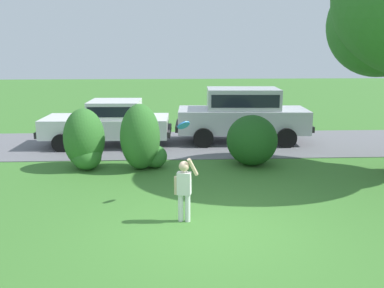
{
  "coord_description": "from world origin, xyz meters",
  "views": [
    {
      "loc": [
        -0.76,
        -7.53,
        3.32
      ],
      "look_at": [
        -0.25,
        2.51,
        1.1
      ],
      "focal_mm": 41.08,
      "sensor_mm": 36.0,
      "label": 1
    }
  ],
  "objects_px": {
    "parked_sedan": "(109,121)",
    "child_thrower": "(184,186)",
    "parked_suv": "(242,112)",
    "frisbee": "(184,125)"
  },
  "relations": [
    {
      "from": "parked_suv",
      "to": "frisbee",
      "type": "height_order",
      "value": "parked_suv"
    },
    {
      "from": "parked_sedan",
      "to": "child_thrower",
      "type": "distance_m",
      "value": 7.26
    },
    {
      "from": "parked_suv",
      "to": "frisbee",
      "type": "distance_m",
      "value": 6.48
    },
    {
      "from": "parked_sedan",
      "to": "parked_suv",
      "type": "height_order",
      "value": "parked_suv"
    },
    {
      "from": "child_thrower",
      "to": "parked_sedan",
      "type": "bearing_deg",
      "value": 108.79
    },
    {
      "from": "parked_suv",
      "to": "child_thrower",
      "type": "bearing_deg",
      "value": -107.69
    },
    {
      "from": "parked_sedan",
      "to": "child_thrower",
      "type": "relative_size",
      "value": 3.47
    },
    {
      "from": "parked_sedan",
      "to": "frisbee",
      "type": "distance_m",
      "value": 6.22
    },
    {
      "from": "parked_suv",
      "to": "child_thrower",
      "type": "distance_m",
      "value": 7.58
    },
    {
      "from": "child_thrower",
      "to": "frisbee",
      "type": "height_order",
      "value": "frisbee"
    }
  ]
}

